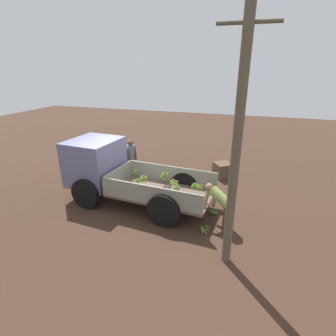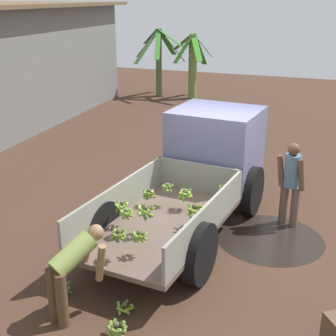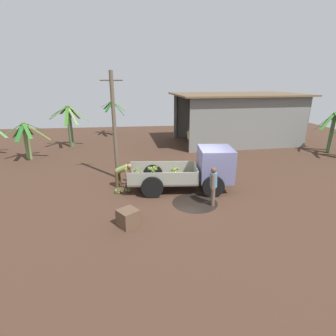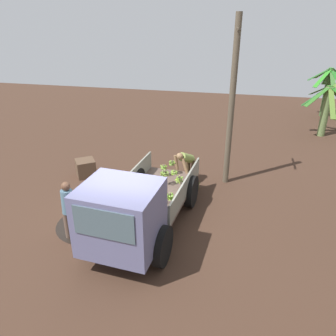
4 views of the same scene
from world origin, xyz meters
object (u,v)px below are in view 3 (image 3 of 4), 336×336
Objects in this scene: cargo_truck at (203,168)px; banana_bunch_on_ground_0 at (118,191)px; utility_pole at (114,126)px; person_foreground_visitor at (213,184)px; banana_bunch_on_ground_2 at (130,182)px; wooden_crate_0 at (128,218)px; person_worker_loading at (122,172)px; banana_bunch_on_ground_1 at (128,190)px; person_bystander_near_shed at (190,138)px.

banana_bunch_on_ground_0 is at bearing -174.22° from cargo_truck.
utility_pole reaches higher than cargo_truck.
utility_pole reaches higher than banana_bunch_on_ground_0.
utility_pole is 5.79m from person_foreground_visitor.
wooden_crate_0 is (0.01, -3.99, 0.20)m from banana_bunch_on_ground_2.
utility_pole is at bearing 97.76° from wooden_crate_0.
person_worker_loading is 4.61× the size of banana_bunch_on_ground_1.
person_bystander_near_shed reaches higher than person_worker_loading.
banana_bunch_on_ground_1 is at bearing -94.57° from banana_bunch_on_ground_2.
person_foreground_visitor reaches higher than banana_bunch_on_ground_0.
banana_bunch_on_ground_1 is (-4.34, -7.09, -0.83)m from person_bystander_near_shed.
banana_bunch_on_ground_0 is at bearing 36.36° from person_bystander_near_shed.
person_foreground_visitor is 4.36m from banana_bunch_on_ground_0.
banana_bunch_on_ground_0 is 1.16× the size of banana_bunch_on_ground_2.
person_worker_loading is at bearing -75.79° from utility_pole.
person_foreground_visitor is 6.16× the size of banana_bunch_on_ground_1.
person_bystander_near_shed is at bearing 56.31° from banana_bunch_on_ground_0.
person_worker_loading is 0.98m from banana_bunch_on_ground_0.
wooden_crate_0 is at bearing -134.75° from cargo_truck.
person_foreground_visitor is at bearing -85.25° from cargo_truck.
banana_bunch_on_ground_2 is (0.33, 0.40, -0.64)m from person_worker_loading.
utility_pole is 2.41m from person_worker_loading.
person_foreground_visitor is 4.46m from banana_bunch_on_ground_2.
person_bystander_near_shed reaches higher than person_foreground_visitor.
utility_pole is 7.35m from person_bystander_near_shed.
person_bystander_near_shed is 8.35m from banana_bunch_on_ground_1.
banana_bunch_on_ground_1 is (-3.52, 1.70, -0.80)m from person_foreground_visitor.
wooden_crate_0 reaches higher than banana_bunch_on_ground_0.
banana_bunch_on_ground_2 is at bearing 64.51° from banana_bunch_on_ground_0.
person_bystander_near_shed reaches higher than banana_bunch_on_ground_1.
banana_bunch_on_ground_0 is 0.47m from banana_bunch_on_ground_1.
banana_bunch_on_ground_2 is (-3.45, 1.06, -0.94)m from cargo_truck.
wooden_crate_0 is at bearing -58.80° from person_worker_loading.
person_worker_loading is at bearing -16.19° from person_foreground_visitor.
cargo_truck is 3.65m from banana_bunch_on_ground_1.
cargo_truck reaches higher than person_worker_loading.
utility_pole reaches higher than person_foreground_visitor.
person_foreground_visitor is 5.61× the size of banana_bunch_on_ground_0.
cargo_truck is 4.09m from banana_bunch_on_ground_0.
person_worker_loading is at bearing -129.72° from banana_bunch_on_ground_2.
cargo_truck is 4.58m from wooden_crate_0.
person_worker_loading is at bearing 34.68° from person_bystander_near_shed.
person_bystander_near_shed is 5.76× the size of banana_bunch_on_ground_0.
banana_bunch_on_ground_1 is at bearing -73.34° from utility_pole.
person_bystander_near_shed reaches higher than banana_bunch_on_ground_0.
wooden_crate_0 is (-3.44, -1.27, -0.59)m from person_foreground_visitor.
person_foreground_visitor is at bearing -41.61° from utility_pole.
banana_bunch_on_ground_1 is 1.05× the size of banana_bunch_on_ground_2.
person_worker_loading is at bearing 95.33° from wooden_crate_0.
person_worker_loading is (-3.77, 0.67, -0.30)m from cargo_truck.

